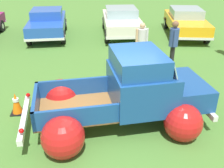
{
  "coord_description": "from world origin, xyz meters",
  "views": [
    {
      "loc": [
        -0.63,
        -5.54,
        3.95
      ],
      "look_at": [
        0.0,
        0.85,
        0.71
      ],
      "focal_mm": 40.99,
      "sensor_mm": 36.0,
      "label": 1
    }
  ],
  "objects_px": {
    "vintage_pickup_truck": "(130,96)",
    "spectator_0": "(174,42)",
    "show_car_2": "(121,20)",
    "spectator_2": "(142,40)",
    "show_car_3": "(186,21)",
    "lane_cone_0": "(16,103)",
    "show_car_1": "(48,22)"
  },
  "relations": [
    {
      "from": "vintage_pickup_truck",
      "to": "spectator_0",
      "type": "height_order",
      "value": "vintage_pickup_truck"
    },
    {
      "from": "spectator_0",
      "to": "lane_cone_0",
      "type": "bearing_deg",
      "value": -141.12
    },
    {
      "from": "lane_cone_0",
      "to": "show_car_2",
      "type": "bearing_deg",
      "value": 62.84
    },
    {
      "from": "vintage_pickup_truck",
      "to": "show_car_2",
      "type": "xyz_separation_m",
      "value": [
        0.87,
        8.33,
        0.03
      ]
    },
    {
      "from": "show_car_3",
      "to": "lane_cone_0",
      "type": "bearing_deg",
      "value": -36.61
    },
    {
      "from": "spectator_2",
      "to": "lane_cone_0",
      "type": "bearing_deg",
      "value": -59.68
    },
    {
      "from": "show_car_1",
      "to": "vintage_pickup_truck",
      "type": "bearing_deg",
      "value": 18.31
    },
    {
      "from": "show_car_1",
      "to": "show_car_3",
      "type": "bearing_deg",
      "value": 84.31
    },
    {
      "from": "show_car_1",
      "to": "spectator_0",
      "type": "relative_size",
      "value": 2.31
    },
    {
      "from": "vintage_pickup_truck",
      "to": "show_car_3",
      "type": "bearing_deg",
      "value": 55.42
    },
    {
      "from": "show_car_1",
      "to": "spectator_2",
      "type": "height_order",
      "value": "spectator_2"
    },
    {
      "from": "show_car_3",
      "to": "lane_cone_0",
      "type": "relative_size",
      "value": 7.39
    },
    {
      "from": "show_car_1",
      "to": "spectator_2",
      "type": "xyz_separation_m",
      "value": [
        4.22,
        -4.18,
        0.14
      ]
    },
    {
      "from": "show_car_2",
      "to": "spectator_2",
      "type": "bearing_deg",
      "value": 5.03
    },
    {
      "from": "show_car_1",
      "to": "lane_cone_0",
      "type": "height_order",
      "value": "show_car_1"
    },
    {
      "from": "show_car_2",
      "to": "spectator_2",
      "type": "height_order",
      "value": "spectator_2"
    },
    {
      "from": "show_car_3",
      "to": "lane_cone_0",
      "type": "xyz_separation_m",
      "value": [
        -7.37,
        -7.15,
        -0.47
      ]
    },
    {
      "from": "spectator_2",
      "to": "show_car_1",
      "type": "bearing_deg",
      "value": -143.73
    },
    {
      "from": "lane_cone_0",
      "to": "spectator_0",
      "type": "bearing_deg",
      "value": 27.29
    },
    {
      "from": "spectator_0",
      "to": "show_car_2",
      "type": "bearing_deg",
      "value": 116.5
    },
    {
      "from": "vintage_pickup_truck",
      "to": "lane_cone_0",
      "type": "bearing_deg",
      "value": 161.59
    },
    {
      "from": "show_car_1",
      "to": "show_car_3",
      "type": "distance_m",
      "value": 7.42
    },
    {
      "from": "show_car_2",
      "to": "spectator_2",
      "type": "relative_size",
      "value": 2.75
    },
    {
      "from": "spectator_0",
      "to": "lane_cone_0",
      "type": "height_order",
      "value": "spectator_0"
    },
    {
      "from": "show_car_3",
      "to": "lane_cone_0",
      "type": "height_order",
      "value": "show_car_3"
    },
    {
      "from": "show_car_2",
      "to": "spectator_2",
      "type": "distance_m",
      "value": 4.22
    },
    {
      "from": "vintage_pickup_truck",
      "to": "show_car_3",
      "type": "height_order",
      "value": "vintage_pickup_truck"
    },
    {
      "from": "show_car_1",
      "to": "show_car_2",
      "type": "relative_size",
      "value": 0.95
    },
    {
      "from": "show_car_1",
      "to": "spectator_0",
      "type": "bearing_deg",
      "value": 44.94
    },
    {
      "from": "spectator_0",
      "to": "lane_cone_0",
      "type": "relative_size",
      "value": 2.93
    },
    {
      "from": "show_car_1",
      "to": "spectator_2",
      "type": "bearing_deg",
      "value": 43.14
    },
    {
      "from": "show_car_2",
      "to": "spectator_2",
      "type": "xyz_separation_m",
      "value": [
        0.26,
        -4.21,
        0.14
      ]
    }
  ]
}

